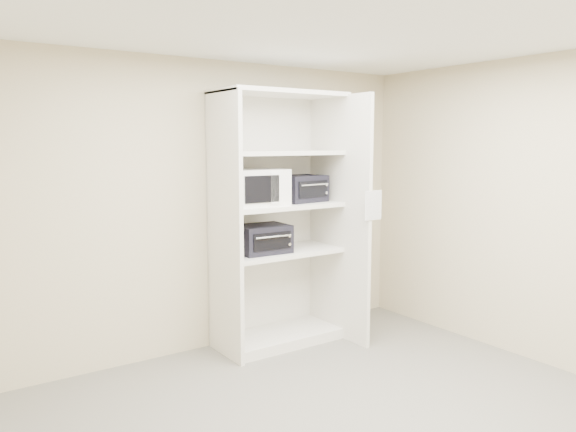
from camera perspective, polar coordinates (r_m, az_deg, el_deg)
ceiling at (r=3.66m, az=6.26°, el=19.34°), size 4.50×4.00×0.01m
wall_back at (r=5.29m, az=-8.30°, el=0.93°), size 4.50×0.02×2.70m
wall_right at (r=5.36m, az=24.52°, el=0.41°), size 0.02×4.00×2.70m
shelving_unit at (r=5.40m, az=-0.51°, el=-1.21°), size 1.24×0.92×2.42m
microwave at (r=5.17m, az=-3.51°, el=2.93°), size 0.57×0.44×0.33m
toaster_oven_upper at (r=5.50m, az=1.31°, el=2.81°), size 0.49×0.39×0.26m
toaster_oven_lower at (r=5.26m, az=-2.61°, el=-2.33°), size 0.49×0.38×0.26m
paper_sign at (r=5.24m, az=8.67°, el=1.08°), size 0.21×0.02×0.27m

